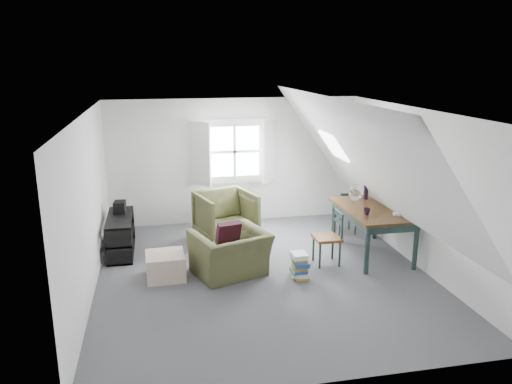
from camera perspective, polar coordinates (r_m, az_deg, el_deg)
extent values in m
plane|color=#4D4E53|center=(7.83, 0.84, -9.39)|extent=(5.50, 5.50, 0.00)
plane|color=white|center=(7.18, 0.92, 9.12)|extent=(5.50, 5.50, 0.00)
plane|color=silver|center=(10.04, -2.50, 3.56)|extent=(5.00, 0.00, 5.00)
plane|color=silver|center=(4.91, 7.85, -8.96)|extent=(5.00, 0.00, 5.00)
plane|color=silver|center=(7.31, -18.64, -1.56)|extent=(0.00, 5.50, 5.50)
plane|color=silver|center=(8.30, 17.99, 0.40)|extent=(0.00, 5.50, 5.50)
plane|color=white|center=(7.12, -11.40, 2.87)|extent=(3.19, 5.50, 4.48)
plane|color=white|center=(7.76, 12.16, 3.81)|extent=(3.19, 5.50, 4.48)
cube|color=white|center=(9.98, -2.49, 4.66)|extent=(1.30, 0.04, 1.30)
cube|color=white|center=(9.74, -6.30, 4.33)|extent=(0.35, 0.35, 1.25)
cube|color=white|center=(9.96, 1.54, 4.64)|extent=(0.35, 0.35, 1.25)
cube|color=white|center=(9.97, -2.48, 4.65)|extent=(1.00, 0.02, 1.00)
cube|color=white|center=(9.95, -2.46, 4.63)|extent=(1.08, 0.04, 0.05)
cube|color=white|center=(9.95, -2.46, 4.63)|extent=(0.05, 0.04, 1.08)
cube|color=white|center=(8.95, 8.85, 5.22)|extent=(0.35, 0.75, 0.47)
imported|color=#474B28|center=(7.85, -2.94, -9.36)|extent=(1.31, 1.23, 0.69)
imported|color=#474B28|center=(9.32, -3.42, -5.36)|extent=(1.20, 1.22, 0.90)
cube|color=#330E1B|center=(7.75, -3.17, -4.72)|extent=(0.41, 0.30, 0.39)
cube|color=#C3A992|center=(7.78, -10.31, -8.29)|extent=(0.59, 0.59, 0.38)
cube|color=#351F0D|center=(8.56, 13.25, -1.95)|extent=(0.99, 1.65, 0.04)
cube|color=#1D312E|center=(8.58, 13.22, -2.51)|extent=(0.88, 1.54, 0.13)
cylinder|color=#1D312E|center=(7.89, 12.59, -6.51)|extent=(0.08, 0.08, 0.78)
cylinder|color=#1D312E|center=(8.25, 17.78, -5.94)|extent=(0.08, 0.08, 0.78)
cylinder|color=#1D312E|center=(9.17, 8.89, -3.28)|extent=(0.08, 0.08, 0.78)
cylinder|color=#1D312E|center=(9.48, 13.51, -2.92)|extent=(0.08, 0.08, 0.78)
sphere|color=silver|center=(8.85, 11.22, -0.34)|extent=(0.21, 0.21, 0.21)
cylinder|color=silver|center=(8.82, 11.26, 0.50)|extent=(0.07, 0.07, 0.12)
cylinder|color=black|center=(9.04, 12.45, 0.00)|extent=(0.08, 0.08, 0.26)
cylinder|color=#3F2D1E|center=(8.97, 12.55, 1.76)|extent=(0.03, 0.06, 0.47)
cylinder|color=#3F2D1E|center=(8.98, 12.61, 1.78)|extent=(0.05, 0.06, 0.47)
cylinder|color=#3F2D1E|center=(8.96, 12.52, 1.75)|extent=(0.05, 0.08, 0.46)
imported|color=black|center=(8.19, 12.53, -2.51)|extent=(0.14, 0.14, 0.10)
cube|color=white|center=(8.24, 15.82, -2.46)|extent=(0.14, 0.11, 0.04)
cube|color=brown|center=(9.65, 10.14, -2.22)|extent=(0.39, 0.39, 0.05)
cylinder|color=#1D312E|center=(9.92, 10.61, -3.10)|extent=(0.03, 0.03, 0.40)
cylinder|color=#1D312E|center=(9.64, 11.31, -3.67)|extent=(0.03, 0.03, 0.40)
cylinder|color=#1D312E|center=(9.81, 8.89, -3.23)|extent=(0.03, 0.03, 0.40)
cylinder|color=#1D312E|center=(9.52, 9.54, -3.81)|extent=(0.03, 0.03, 0.40)
cylinder|color=#1D312E|center=(9.50, 11.48, -1.27)|extent=(0.03, 0.03, 0.42)
cylinder|color=#1D312E|center=(9.38, 9.69, -1.39)|extent=(0.03, 0.03, 0.42)
cube|color=#1D312E|center=(9.39, 10.64, -0.35)|extent=(0.32, 0.03, 0.07)
cube|color=#1D312E|center=(9.43, 10.61, -1.06)|extent=(0.32, 0.03, 0.06)
cube|color=brown|center=(8.15, 8.10, -5.22)|extent=(0.41, 0.41, 0.05)
cylinder|color=#1D312E|center=(8.32, 6.57, -6.42)|extent=(0.04, 0.04, 0.42)
cylinder|color=#1D312E|center=(8.43, 8.74, -6.22)|extent=(0.04, 0.04, 0.42)
cylinder|color=#1D312E|center=(8.03, 7.31, -7.26)|extent=(0.04, 0.04, 0.42)
cylinder|color=#1D312E|center=(8.14, 9.55, -7.04)|extent=(0.04, 0.04, 0.42)
cylinder|color=#1D312E|center=(8.29, 8.99, -3.32)|extent=(0.04, 0.04, 0.44)
cylinder|color=#1D312E|center=(7.99, 9.82, -4.05)|extent=(0.04, 0.04, 0.44)
cube|color=#1D312E|center=(8.08, 9.45, -2.49)|extent=(0.03, 0.33, 0.08)
cube|color=#1D312E|center=(8.12, 9.41, -3.35)|extent=(0.03, 0.33, 0.06)
cube|color=black|center=(8.99, -15.08, -6.54)|extent=(0.42, 1.25, 0.03)
cube|color=black|center=(8.89, -15.21, -4.75)|extent=(0.42, 1.25, 0.03)
cube|color=black|center=(8.79, -15.35, -2.83)|extent=(0.42, 1.25, 0.03)
cube|color=black|center=(8.32, -15.45, -6.15)|extent=(0.42, 0.03, 0.63)
cube|color=black|center=(9.47, -15.00, -3.53)|extent=(0.42, 0.03, 0.63)
cube|color=#264C99|center=(8.61, -15.26, -6.70)|extent=(0.19, 0.21, 0.23)
cube|color=red|center=(9.05, -15.09, -5.62)|extent=(0.19, 0.25, 0.23)
cube|color=white|center=(8.65, -15.34, -4.43)|extent=(0.19, 0.23, 0.21)
cube|color=black|center=(9.00, -15.30, -1.71)|extent=(0.21, 0.28, 0.21)
cube|color=#B29933|center=(7.75, 5.13, -9.60)|extent=(0.21, 0.27, 0.03)
cube|color=white|center=(7.74, 4.90, -9.34)|extent=(0.27, 0.30, 0.03)
cube|color=white|center=(7.72, 5.21, -9.15)|extent=(0.22, 0.29, 0.03)
cube|color=#337F4C|center=(7.70, 4.84, -8.96)|extent=(0.22, 0.28, 0.03)
cube|color=#264C99|center=(7.68, 5.05, -8.83)|extent=(0.24, 0.31, 0.02)
cube|color=#B29933|center=(7.69, 5.00, -8.59)|extent=(0.21, 0.27, 0.02)
cube|color=#B29933|center=(7.69, 5.02, -8.34)|extent=(0.24, 0.30, 0.03)
cube|color=#264C99|center=(7.65, 5.28, -8.19)|extent=(0.24, 0.31, 0.04)
cube|color=#264C99|center=(7.63, 5.14, -7.97)|extent=(0.24, 0.30, 0.03)
cube|color=#B29933|center=(7.66, 4.99, -7.59)|extent=(0.22, 0.28, 0.03)
cube|color=white|center=(7.64, 4.93, -7.36)|extent=(0.23, 0.26, 0.04)
cube|color=white|center=(7.63, 4.96, -7.08)|extent=(0.23, 0.27, 0.03)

